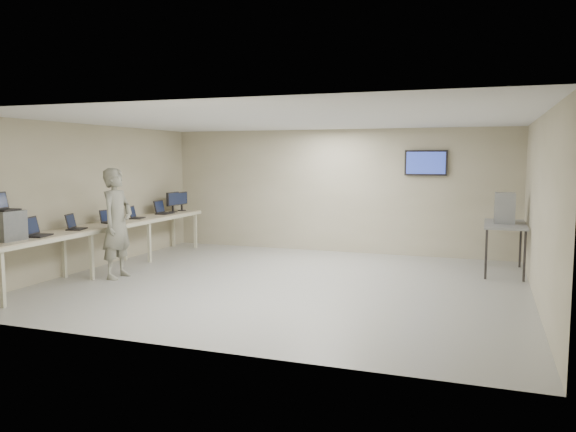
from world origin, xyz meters
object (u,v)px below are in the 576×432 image
(workbench, at_px, (110,227))
(soldier, at_px, (117,223))
(equipment_box, at_px, (7,226))
(side_table, at_px, (505,227))

(workbench, distance_m, soldier, 0.85)
(equipment_box, distance_m, soldier, 1.93)
(equipment_box, relative_size, side_table, 0.29)
(workbench, distance_m, equipment_box, 2.40)
(equipment_box, bearing_deg, workbench, 91.69)
(workbench, xyz_separation_m, side_table, (7.19, 2.20, 0.05))
(workbench, bearing_deg, soldier, -43.51)
(workbench, bearing_deg, side_table, 17.01)
(soldier, bearing_deg, equipment_box, 157.89)
(side_table, bearing_deg, equipment_box, -147.71)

